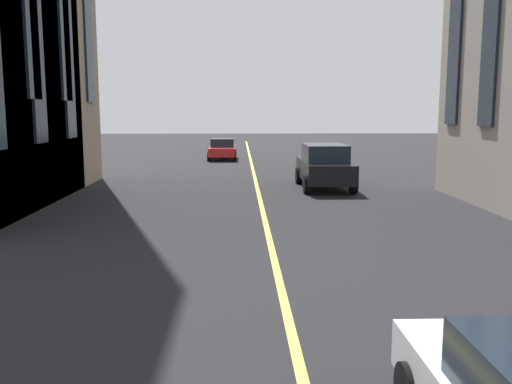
{
  "coord_description": "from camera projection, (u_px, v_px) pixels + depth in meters",
  "views": [
    {
      "loc": [
        1.06,
        0.78,
        3.34
      ],
      "look_at": [
        12.34,
        0.44,
        1.67
      ],
      "focal_mm": 39.09,
      "sensor_mm": 36.0,
      "label": 1
    }
  ],
  "objects": [
    {
      "name": "car_red_near",
      "position": [
        222.0,
        149.0,
        37.62
      ],
      "size": [
        3.9,
        1.89,
        1.4
      ],
      "color": "#B21E1E",
      "rests_on": "ground_plane"
    },
    {
      "name": "lane_centre_line",
      "position": [
        262.0,
        207.0,
        19.24
      ],
      "size": [
        80.0,
        0.16,
        0.01
      ],
      "color": "#D8C64C",
      "rests_on": "ground_plane"
    },
    {
      "name": "car_black_far",
      "position": [
        325.0,
        166.0,
        23.77
      ],
      "size": [
        4.7,
        2.14,
        1.88
      ],
      "color": "black",
      "rests_on": "ground_plane"
    }
  ]
}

